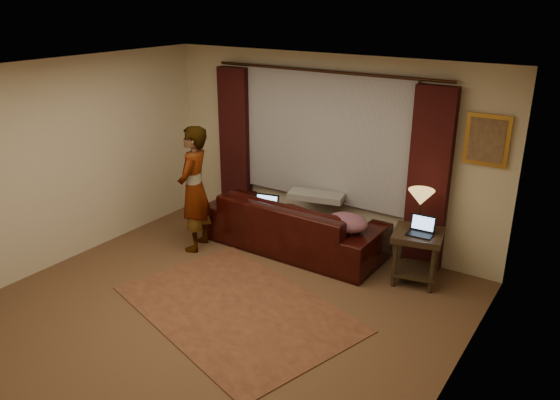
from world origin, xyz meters
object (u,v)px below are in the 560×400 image
(end_table, at_px, (416,257))
(person, at_px, (194,189))
(sofa, at_px, (294,214))
(laptop_sofa, at_px, (264,206))
(laptop_table, at_px, (421,226))
(tiffany_lamp, at_px, (420,210))

(end_table, distance_m, person, 3.01)
(sofa, bearing_deg, person, 33.14)
(laptop_sofa, relative_size, person, 0.21)
(end_table, bearing_deg, laptop_table, -57.61)
(tiffany_lamp, bearing_deg, sofa, -175.97)
(sofa, bearing_deg, tiffany_lamp, -175.55)
(sofa, distance_m, tiffany_lamp, 1.75)
(person, bearing_deg, laptop_table, 84.46)
(laptop_table, bearing_deg, laptop_sofa, -178.20)
(sofa, relative_size, end_table, 3.81)
(laptop_sofa, height_order, person, person)
(tiffany_lamp, height_order, person, person)
(tiffany_lamp, bearing_deg, person, -163.38)
(laptop_sofa, relative_size, laptop_table, 1.14)
(sofa, distance_m, laptop_sofa, 0.42)
(laptop_sofa, height_order, laptop_table, laptop_table)
(laptop_sofa, xyz_separation_m, laptop_table, (2.11, 0.20, 0.14))
(sofa, xyz_separation_m, tiffany_lamp, (1.70, 0.12, 0.40))
(end_table, relative_size, person, 0.38)
(laptop_table, distance_m, person, 2.99)
(laptop_sofa, bearing_deg, tiffany_lamp, -3.21)
(end_table, xyz_separation_m, person, (-2.87, -0.75, 0.53))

